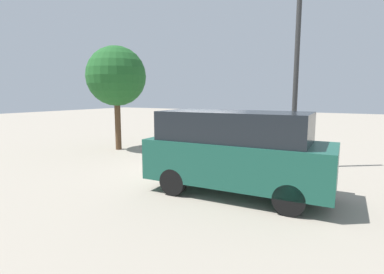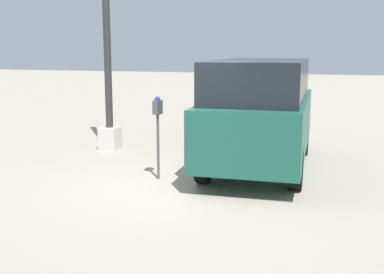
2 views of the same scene
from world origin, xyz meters
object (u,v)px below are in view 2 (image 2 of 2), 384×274
object	(u,v)px
parking_meter_far	(231,97)
parking_meter_near	(158,118)
lamp_post	(108,57)
parked_van	(260,110)
fire_hydrant	(227,117)

from	to	relation	value
parking_meter_far	parking_meter_near	bearing A→B (deg)	-171.51
parking_meter_far	lamp_post	bearing A→B (deg)	161.02
parking_meter_near	lamp_post	world-z (taller)	lamp_post
parked_van	lamp_post	bearing A→B (deg)	77.12
parking_meter_far	parked_van	world-z (taller)	parked_van
parking_meter_near	parked_van	bearing A→B (deg)	-40.37
parking_meter_near	lamp_post	size ratio (longest dim) A/B	0.25
parked_van	fire_hydrant	size ratio (longest dim) A/B	6.37
fire_hydrant	parked_van	bearing A→B (deg)	-158.24
parking_meter_near	lamp_post	distance (m)	3.24
parked_van	parking_meter_near	bearing A→B (deg)	129.21
parking_meter_far	lamp_post	size ratio (longest dim) A/B	0.21
parking_meter_far	parked_van	bearing A→B (deg)	-152.23
lamp_post	fire_hydrant	distance (m)	4.67
parked_van	parking_meter_far	bearing A→B (deg)	17.35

